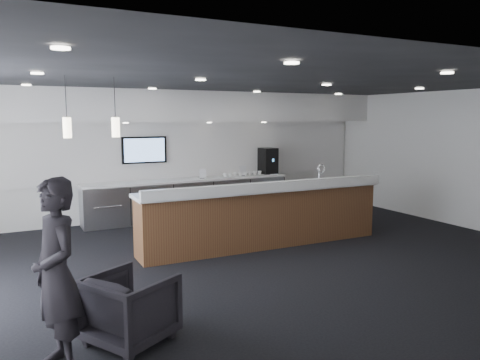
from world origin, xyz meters
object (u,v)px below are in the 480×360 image
coffee_machine (268,161)px  service_counter (263,215)px  armchair (130,308)px  lounge_guest (56,275)px

coffee_machine → service_counter: bearing=-122.6°
service_counter → armchair: service_counter is taller
lounge_guest → armchair: bearing=92.0°
armchair → lounge_guest: 0.94m
service_counter → lounge_guest: 4.86m
coffee_machine → armchair: bearing=-132.4°
service_counter → armchair: size_ratio=5.84×
armchair → coffee_machine: bearing=-71.6°
service_counter → armchair: (-3.19, -2.65, -0.20)m
armchair → service_counter: bearing=-79.9°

